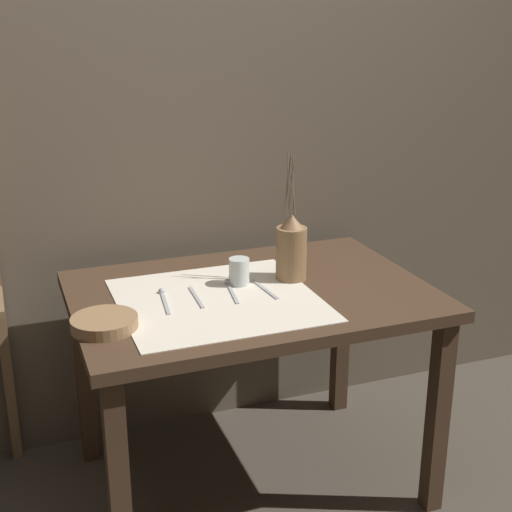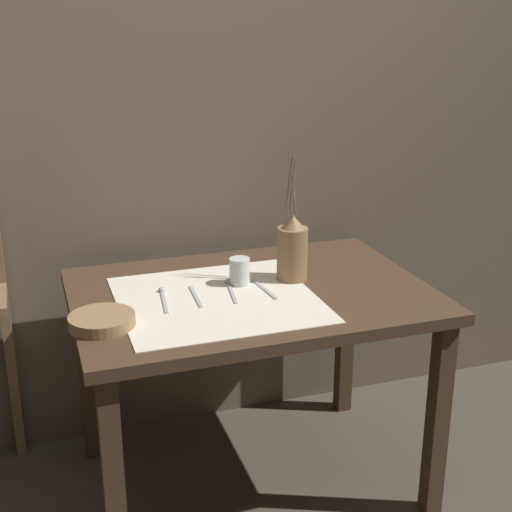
% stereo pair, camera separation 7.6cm
% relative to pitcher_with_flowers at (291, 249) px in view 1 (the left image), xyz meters
% --- Properties ---
extents(ground_plane, '(12.00, 12.00, 0.00)m').
position_rel_pitcher_with_flowers_xyz_m(ground_plane, '(-0.17, -0.05, -0.87)').
color(ground_plane, '#473F35').
extents(stone_wall_back, '(7.00, 0.06, 2.40)m').
position_rel_pitcher_with_flowers_xyz_m(stone_wall_back, '(-0.17, 0.48, 0.33)').
color(stone_wall_back, brown).
rests_on(stone_wall_back, ground_plane).
extents(wooden_table, '(1.20, 0.84, 0.76)m').
position_rel_pitcher_with_flowers_xyz_m(wooden_table, '(-0.17, -0.05, -0.21)').
color(wooden_table, '#422D1E').
rests_on(wooden_table, ground_plane).
extents(linen_cloth, '(0.64, 0.61, 0.00)m').
position_rel_pitcher_with_flowers_xyz_m(linen_cloth, '(-0.30, -0.09, -0.11)').
color(linen_cloth, beige).
rests_on(linen_cloth, wooden_table).
extents(pitcher_with_flowers, '(0.11, 0.11, 0.46)m').
position_rel_pitcher_with_flowers_xyz_m(pitcher_with_flowers, '(0.00, 0.00, 0.00)').
color(pitcher_with_flowers, olive).
rests_on(pitcher_with_flowers, wooden_table).
extents(wooden_bowl, '(0.20, 0.20, 0.04)m').
position_rel_pitcher_with_flowers_xyz_m(wooden_bowl, '(-0.68, -0.19, -0.09)').
color(wooden_bowl, '#8E6B47').
rests_on(wooden_bowl, wooden_table).
extents(glass_tumbler_near, '(0.07, 0.07, 0.09)m').
position_rel_pitcher_with_flowers_xyz_m(glass_tumbler_near, '(-0.19, 0.01, -0.06)').
color(glass_tumbler_near, silver).
rests_on(glass_tumbler_near, wooden_table).
extents(spoon_inner, '(0.04, 0.20, 0.02)m').
position_rel_pitcher_with_flowers_xyz_m(spoon_inner, '(-0.46, -0.01, -0.10)').
color(spoon_inner, '#A8A8AD').
rests_on(spoon_inner, wooden_table).
extents(fork_inner, '(0.02, 0.19, 0.00)m').
position_rel_pitcher_with_flowers_xyz_m(fork_inner, '(-0.36, -0.06, -0.11)').
color(fork_inner, '#A8A8AD').
rests_on(fork_inner, wooden_table).
extents(spoon_outer, '(0.05, 0.20, 0.02)m').
position_rel_pitcher_with_flowers_xyz_m(spoon_outer, '(-0.23, -0.01, -0.10)').
color(spoon_outer, '#A8A8AD').
rests_on(spoon_outer, wooden_table).
extents(knife_center, '(0.03, 0.19, 0.00)m').
position_rel_pitcher_with_flowers_xyz_m(knife_center, '(-0.13, -0.07, -0.11)').
color(knife_center, '#A8A8AD').
rests_on(knife_center, wooden_table).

